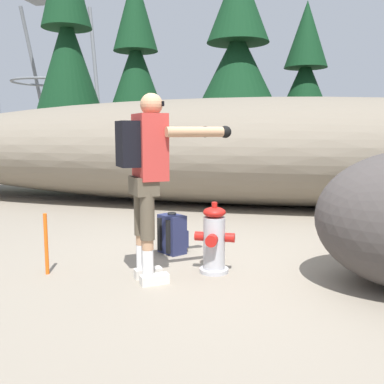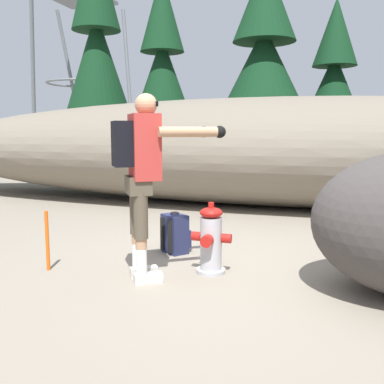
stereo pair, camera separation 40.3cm
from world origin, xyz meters
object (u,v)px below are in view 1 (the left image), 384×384
at_px(fire_hydrant, 215,241).
at_px(survey_stake, 46,244).
at_px(spare_backpack, 172,234).
at_px(utility_worker, 150,164).

distance_m(fire_hydrant, survey_stake, 1.63).
bearing_deg(spare_backpack, fire_hydrant, -97.15).
relative_size(utility_worker, survey_stake, 2.86).
bearing_deg(fire_hydrant, utility_worker, -145.60).
distance_m(utility_worker, survey_stake, 1.31).
height_order(utility_worker, survey_stake, utility_worker).
height_order(spare_backpack, survey_stake, survey_stake).
bearing_deg(spare_backpack, survey_stake, 173.10).
xyz_separation_m(utility_worker, survey_stake, (-1.05, -0.03, -0.79)).
height_order(fire_hydrant, spare_backpack, fire_hydrant).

